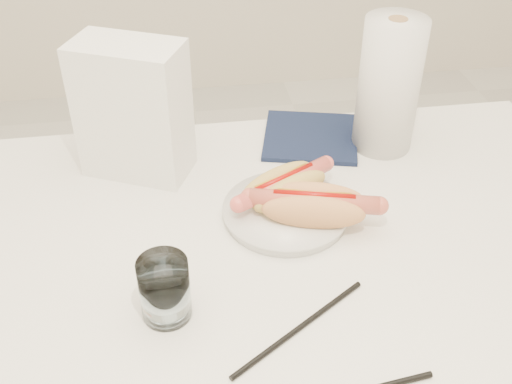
{
  "coord_description": "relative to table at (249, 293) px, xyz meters",
  "views": [
    {
      "loc": [
        -0.09,
        -0.64,
        1.37
      ],
      "look_at": [
        0.02,
        0.08,
        0.82
      ],
      "focal_mm": 43.39,
      "sensor_mm": 36.0,
      "label": 1
    }
  ],
  "objects": [
    {
      "name": "hotdog_left",
      "position": [
        0.07,
        0.12,
        0.1
      ],
      "size": [
        0.17,
        0.13,
        0.05
      ],
      "rotation": [
        0.0,
        0.0,
        0.51
      ],
      "color": "#D7B256",
      "rests_on": "plate"
    },
    {
      "name": "table",
      "position": [
        0.0,
        0.0,
        0.0
      ],
      "size": [
        1.2,
        0.8,
        0.75
      ],
      "color": "white",
      "rests_on": "ground"
    },
    {
      "name": "hotdog_right",
      "position": [
        0.11,
        0.07,
        0.1
      ],
      "size": [
        0.19,
        0.11,
        0.05
      ],
      "rotation": [
        0.0,
        0.0,
        -0.26
      ],
      "color": "#E89B5A",
      "rests_on": "plate"
    },
    {
      "name": "chopstick_near",
      "position": [
        0.05,
        -0.13,
        0.06
      ],
      "size": [
        0.2,
        0.13,
        0.01
      ],
      "primitive_type": "cylinder",
      "rotation": [
        0.0,
        1.57,
        0.59
      ],
      "color": "black",
      "rests_on": "table"
    },
    {
      "name": "paper_towel_roll",
      "position": [
        0.29,
        0.28,
        0.18
      ],
      "size": [
        0.14,
        0.14,
        0.24
      ],
      "primitive_type": "cylinder",
      "rotation": [
        0.0,
        0.0,
        0.35
      ],
      "color": "silver",
      "rests_on": "table"
    },
    {
      "name": "navy_napkin",
      "position": [
        0.16,
        0.32,
        0.06
      ],
      "size": [
        0.21,
        0.21,
        0.01
      ],
      "primitive_type": "cube",
      "rotation": [
        0.0,
        0.0,
        -0.24
      ],
      "color": "#101833",
      "rests_on": "table"
    },
    {
      "name": "napkin_box",
      "position": [
        -0.15,
        0.27,
        0.18
      ],
      "size": [
        0.2,
        0.16,
        0.23
      ],
      "primitive_type": "cube",
      "rotation": [
        0.0,
        0.0,
        -0.43
      ],
      "color": "white",
      "rests_on": "table"
    },
    {
      "name": "plate",
      "position": [
        0.07,
        0.1,
        0.07
      ],
      "size": [
        0.19,
        0.19,
        0.02
      ],
      "primitive_type": "cylinder",
      "rotation": [
        0.0,
        0.0,
        -0.01
      ],
      "color": "white",
      "rests_on": "table"
    },
    {
      "name": "water_glass",
      "position": [
        -0.12,
        -0.08,
        0.1
      ],
      "size": [
        0.07,
        0.07,
        0.09
      ],
      "primitive_type": "cylinder",
      "color": "silver",
      "rests_on": "table"
    }
  ]
}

